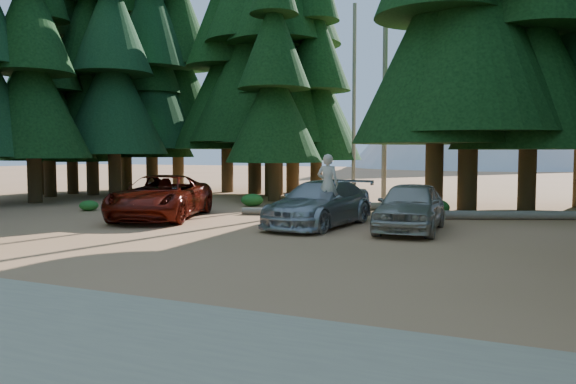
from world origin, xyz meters
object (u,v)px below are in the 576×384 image
at_px(log_right, 515,215).
at_px(silver_minivan_center, 320,204).
at_px(red_pickup, 161,197).
at_px(log_mid, 347,205).
at_px(frisbee_player, 328,184).
at_px(silver_minivan_right, 410,206).
at_px(log_left, 289,212).

bearing_deg(log_right, silver_minivan_center, -164.32).
bearing_deg(red_pickup, log_mid, 32.40).
bearing_deg(frisbee_player, silver_minivan_right, -170.52).
bearing_deg(red_pickup, frisbee_player, -18.69).
bearing_deg(silver_minivan_center, red_pickup, -169.50).
bearing_deg(silver_minivan_right, red_pickup, 179.58).
distance_m(red_pickup, silver_minivan_right, 8.89).
distance_m(silver_minivan_right, log_mid, 6.83).
relative_size(red_pickup, log_right, 1.13).
relative_size(silver_minivan_center, frisbee_player, 2.70).
height_order(silver_minivan_center, log_right, silver_minivan_center).
relative_size(silver_minivan_center, silver_minivan_right, 1.14).
bearing_deg(log_left, silver_minivan_center, -63.02).
distance_m(red_pickup, log_right, 12.69).
height_order(red_pickup, frisbee_player, frisbee_player).
distance_m(log_left, log_mid, 3.41).
distance_m(red_pickup, log_left, 4.79).
bearing_deg(silver_minivan_center, log_left, 138.06).
height_order(silver_minivan_right, log_mid, silver_minivan_right).
distance_m(red_pickup, frisbee_player, 6.44).
height_order(log_mid, log_right, log_right).
xyz_separation_m(red_pickup, frisbee_player, (6.41, -0.07, 0.63)).
relative_size(silver_minivan_right, frisbee_player, 2.37).
bearing_deg(log_mid, frisbee_player, -82.21).
bearing_deg(log_left, silver_minivan_right, -40.20).
relative_size(frisbee_player, log_mid, 0.48).
relative_size(silver_minivan_right, log_left, 1.22).
relative_size(frisbee_player, log_left, 0.51).
relative_size(red_pickup, silver_minivan_center, 1.12).
height_order(silver_minivan_center, log_left, silver_minivan_center).
bearing_deg(silver_minivan_right, frisbee_player, -170.93).
xyz_separation_m(frisbee_player, log_right, (5.27, 5.00, -1.25)).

